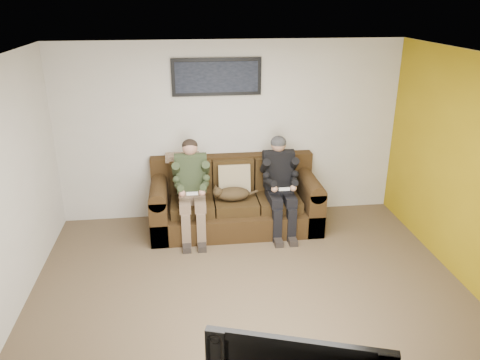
{
  "coord_description": "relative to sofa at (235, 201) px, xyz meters",
  "views": [
    {
      "loc": [
        -0.68,
        -4.33,
        3.15
      ],
      "look_at": [
        0.01,
        1.2,
        0.95
      ],
      "focal_mm": 35.0,
      "sensor_mm": 36.0,
      "label": 1
    }
  ],
  "objects": [
    {
      "name": "throw_blanket",
      "position": [
        -0.72,
        0.3,
        0.61
      ],
      "size": [
        0.49,
        0.24,
        0.09
      ],
      "primitive_type": "cube",
      "color": "tan",
      "rests_on": "sofa"
    },
    {
      "name": "wall_back",
      "position": [
        -0.01,
        0.41,
        0.93
      ],
      "size": [
        5.0,
        0.0,
        5.0
      ],
      "primitive_type": "plane",
      "rotation": [
        1.57,
        0.0,
        0.0
      ],
      "color": "beige",
      "rests_on": "ground"
    },
    {
      "name": "wall_front",
      "position": [
        -0.01,
        -4.09,
        0.93
      ],
      "size": [
        5.0,
        0.0,
        5.0
      ],
      "primitive_type": "plane",
      "rotation": [
        -1.57,
        0.0,
        0.0
      ],
      "color": "beige",
      "rests_on": "ground"
    },
    {
      "name": "floor",
      "position": [
        -0.01,
        -1.84,
        -0.37
      ],
      "size": [
        5.0,
        5.0,
        0.0
      ],
      "primitive_type": "plane",
      "color": "brown",
      "rests_on": "ground"
    },
    {
      "name": "person_left",
      "position": [
        -0.62,
        -0.2,
        0.39
      ],
      "size": [
        0.51,
        0.87,
        1.33
      ],
      "color": "#78604B",
      "rests_on": "sofa"
    },
    {
      "name": "person_right",
      "position": [
        0.62,
        -0.2,
        0.39
      ],
      "size": [
        0.51,
        0.86,
        1.34
      ],
      "color": "black",
      "rests_on": "sofa"
    },
    {
      "name": "throw_pillow",
      "position": [
        0.0,
        0.04,
        0.32
      ],
      "size": [
        0.45,
        0.22,
        0.45
      ],
      "primitive_type": "cube",
      "rotation": [
        -0.21,
        0.0,
        0.0
      ],
      "color": "tan",
      "rests_on": "sofa"
    },
    {
      "name": "ceiling",
      "position": [
        -0.01,
        -1.84,
        2.23
      ],
      "size": [
        5.0,
        5.0,
        0.0
      ],
      "primitive_type": "plane",
      "rotation": [
        3.14,
        0.0,
        0.0
      ],
      "color": "silver",
      "rests_on": "ground"
    },
    {
      "name": "sofa",
      "position": [
        0.0,
        0.0,
        0.0
      ],
      "size": [
        2.38,
        1.03,
        0.97
      ],
      "color": "#34220F",
      "rests_on": "ground"
    },
    {
      "name": "cat",
      "position": [
        -0.06,
        -0.2,
        0.21
      ],
      "size": [
        0.66,
        0.26,
        0.24
      ],
      "color": "#4C381D",
      "rests_on": "sofa"
    },
    {
      "name": "framed_poster",
      "position": [
        -0.2,
        0.38,
        1.73
      ],
      "size": [
        1.25,
        0.05,
        0.52
      ],
      "color": "black",
      "rests_on": "wall_back"
    }
  ]
}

